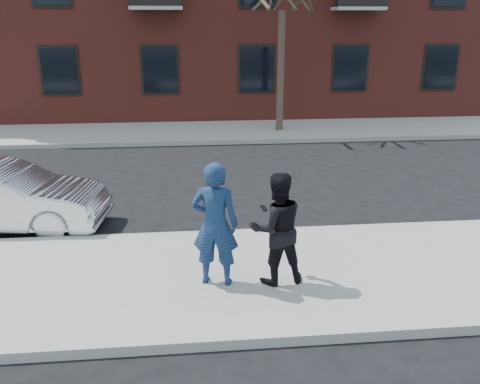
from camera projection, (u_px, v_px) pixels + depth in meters
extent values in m
plane|color=black|center=(122.00, 281.00, 8.18)|extent=(100.00, 100.00, 0.00)
cube|color=gray|center=(119.00, 284.00, 7.93)|extent=(50.00, 3.50, 0.15)
cube|color=#999691|center=(131.00, 238.00, 9.62)|extent=(50.00, 0.10, 0.15)
cube|color=gray|center=(158.00, 133.00, 18.77)|extent=(50.00, 3.50, 0.15)
cube|color=#999691|center=(155.00, 144.00, 17.08)|extent=(50.00, 0.10, 0.15)
cube|color=black|center=(257.00, 69.00, 20.06)|extent=(1.30, 0.06, 1.70)
cube|color=black|center=(441.00, 67.00, 20.79)|extent=(1.30, 0.06, 1.70)
cylinder|color=#372A20|center=(281.00, 72.00, 18.27)|extent=(0.26, 0.26, 4.20)
imported|color=silver|center=(2.00, 197.00, 10.05)|extent=(4.18, 1.87, 1.33)
imported|color=navy|center=(215.00, 224.00, 7.54)|extent=(0.78, 0.60, 1.92)
cube|color=black|center=(214.00, 202.00, 7.66)|extent=(0.10, 0.14, 0.08)
imported|color=black|center=(277.00, 228.00, 7.61)|extent=(0.94, 0.78, 1.75)
cube|color=black|center=(264.00, 208.00, 7.65)|extent=(0.11, 0.15, 0.06)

